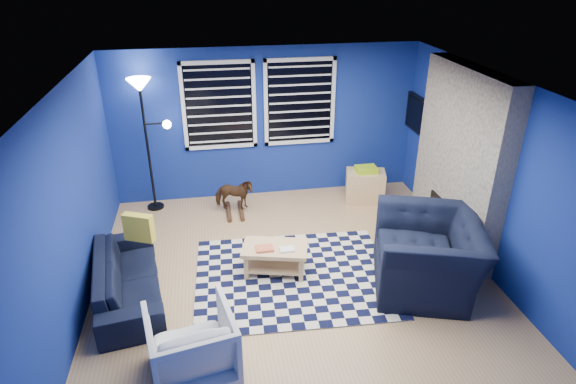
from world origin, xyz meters
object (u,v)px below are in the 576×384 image
object	(u,v)px
tv	(420,116)
armchair_big	(427,254)
armchair_bent	(192,345)
cabinet	(365,186)
rocking_horse	(234,195)
sofa	(128,277)
coffee_table	(275,254)
floor_lamp	(143,104)

from	to	relation	value
tv	armchair_big	xyz separation A→B (m)	(-0.86, -2.45, -0.95)
armchair_big	armchair_bent	xyz separation A→B (m)	(-2.85, -0.97, -0.08)
cabinet	armchair_big	bearing A→B (deg)	-74.74
tv	rocking_horse	distance (m)	3.25
tv	rocking_horse	xyz separation A→B (m)	(-3.07, -0.17, -1.07)
sofa	armchair_big	distance (m)	3.65
tv	coffee_table	world-z (taller)	tv
floor_lamp	armchair_big	bearing A→B (deg)	-37.91
floor_lamp	cabinet	bearing A→B (deg)	-5.64
cabinet	armchair_bent	bearing A→B (deg)	-115.56
cabinet	tv	bearing A→B (deg)	20.90
armchair_bent	coffee_table	distance (m)	1.86
armchair_bent	floor_lamp	bearing A→B (deg)	-91.64
armchair_bent	rocking_horse	bearing A→B (deg)	-112.17
rocking_horse	coffee_table	bearing A→B (deg)	-156.84
armchair_bent	rocking_horse	distance (m)	3.32
rocking_horse	cabinet	size ratio (longest dim) A/B	0.86
sofa	armchair_bent	xyz separation A→B (m)	(0.77, -1.37, 0.11)
sofa	rocking_horse	distance (m)	2.36
armchair_big	armchair_bent	size ratio (longest dim) A/B	1.68
coffee_table	floor_lamp	bearing A→B (deg)	127.87
tv	sofa	size ratio (longest dim) A/B	0.54
tv	coffee_table	bearing A→B (deg)	-144.88
armchair_bent	cabinet	bearing A→B (deg)	-141.46
rocking_horse	coffee_table	size ratio (longest dim) A/B	0.67
sofa	floor_lamp	distance (m)	2.74
armchair_bent	cabinet	distance (m)	4.37
cabinet	floor_lamp	size ratio (longest dim) A/B	0.34
sofa	armchair_big	bearing A→B (deg)	-105.00
coffee_table	cabinet	bearing A→B (deg)	44.88
armchair_bent	sofa	bearing A→B (deg)	-71.64
armchair_big	floor_lamp	world-z (taller)	floor_lamp
armchair_bent	floor_lamp	world-z (taller)	floor_lamp
sofa	rocking_horse	size ratio (longest dim) A/B	2.97
sofa	floor_lamp	world-z (taller)	floor_lamp
tv	sofa	xyz separation A→B (m)	(-4.48, -2.05, -1.13)
armchair_big	tv	bearing A→B (deg)	177.72
coffee_table	cabinet	distance (m)	2.53
tv	rocking_horse	bearing A→B (deg)	-176.91
armchair_bent	floor_lamp	distance (m)	3.96
armchair_big	floor_lamp	size ratio (longest dim) A/B	0.65
tv	cabinet	size ratio (longest dim) A/B	1.39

